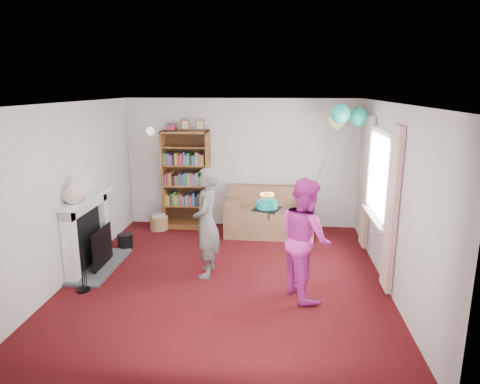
# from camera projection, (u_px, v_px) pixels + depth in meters

# --- Properties ---
(ground) EXTENTS (5.00, 5.00, 0.00)m
(ground) POSITION_uv_depth(u_px,v_px,m) (227.00, 278.00, 6.23)
(ground) COLOR #37080E
(ground) RESTS_ON ground
(wall_back) EXTENTS (4.50, 0.02, 2.50)m
(wall_back) POSITION_uv_depth(u_px,v_px,m) (241.00, 163.00, 8.36)
(wall_back) COLOR silver
(wall_back) RESTS_ON ground
(wall_left) EXTENTS (0.02, 5.00, 2.50)m
(wall_left) POSITION_uv_depth(u_px,v_px,m) (70.00, 191.00, 6.13)
(wall_left) COLOR silver
(wall_left) RESTS_ON ground
(wall_right) EXTENTS (0.02, 5.00, 2.50)m
(wall_right) POSITION_uv_depth(u_px,v_px,m) (393.00, 198.00, 5.74)
(wall_right) COLOR silver
(wall_right) RESTS_ON ground
(ceiling) EXTENTS (4.50, 5.00, 0.01)m
(ceiling) POSITION_uv_depth(u_px,v_px,m) (225.00, 103.00, 5.63)
(ceiling) COLOR white
(ceiling) RESTS_ON wall_back
(fireplace) EXTENTS (0.55, 1.80, 1.12)m
(fireplace) POSITION_uv_depth(u_px,v_px,m) (91.00, 236.00, 6.47)
(fireplace) COLOR #3F3F42
(fireplace) RESTS_ON ground
(window_bay) EXTENTS (0.14, 2.02, 2.20)m
(window_bay) POSITION_uv_depth(u_px,v_px,m) (378.00, 191.00, 6.33)
(window_bay) COLOR white
(window_bay) RESTS_ON ground
(wall_sconce) EXTENTS (0.16, 0.23, 0.16)m
(wall_sconce) POSITION_uv_depth(u_px,v_px,m) (150.00, 131.00, 8.22)
(wall_sconce) COLOR gold
(wall_sconce) RESTS_ON ground
(bookcase) EXTENTS (0.90, 0.42, 2.11)m
(bookcase) POSITION_uv_depth(u_px,v_px,m) (187.00, 180.00, 8.32)
(bookcase) COLOR #472B14
(bookcase) RESTS_ON ground
(sofa) EXTENTS (1.62, 0.86, 0.86)m
(sofa) POSITION_uv_depth(u_px,v_px,m) (269.00, 216.00, 8.10)
(sofa) COLOR brown
(sofa) RESTS_ON ground
(wicker_basket) EXTENTS (0.35, 0.35, 0.32)m
(wicker_basket) POSITION_uv_depth(u_px,v_px,m) (159.00, 222.00, 8.31)
(wicker_basket) COLOR #9A7C47
(wicker_basket) RESTS_ON ground
(person_striped) EXTENTS (0.39, 0.59, 1.61)m
(person_striped) POSITION_uv_depth(u_px,v_px,m) (207.00, 223.00, 6.16)
(person_striped) COLOR black
(person_striped) RESTS_ON ground
(person_magenta) EXTENTS (0.86, 0.95, 1.59)m
(person_magenta) POSITION_uv_depth(u_px,v_px,m) (305.00, 238.00, 5.54)
(person_magenta) COLOR #BE2692
(person_magenta) RESTS_ON ground
(birthday_cake) EXTENTS (0.33, 0.33, 0.22)m
(birthday_cake) POSITION_uv_depth(u_px,v_px,m) (267.00, 205.00, 5.76)
(birthday_cake) COLOR black
(birthday_cake) RESTS_ON ground
(balloons) EXTENTS (0.95, 0.71, 1.79)m
(balloons) POSITION_uv_depth(u_px,v_px,m) (345.00, 117.00, 7.14)
(balloons) COLOR #3F3F3F
(balloons) RESTS_ON ground
(mantel_vase) EXTENTS (0.41, 0.41, 0.37)m
(mantel_vase) POSITION_uv_depth(u_px,v_px,m) (74.00, 190.00, 5.96)
(mantel_vase) COLOR beige
(mantel_vase) RESTS_ON fireplace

